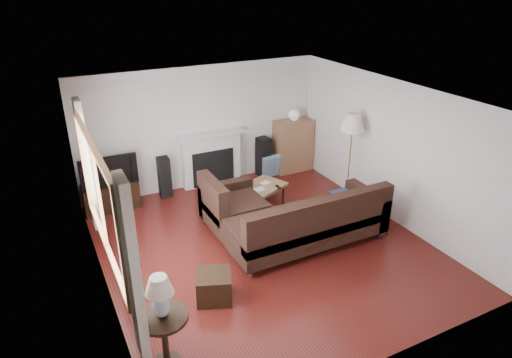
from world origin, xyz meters
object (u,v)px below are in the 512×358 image
sectional_sofa (307,219)px  floor_lamp (350,159)px  side_table (165,341)px  tv_stand (111,196)px  coffee_table (257,199)px  bookshelf (293,146)px

sectional_sofa → floor_lamp: bearing=31.8°
floor_lamp → side_table: bearing=-151.0°
tv_stand → side_table: bearing=-92.5°
side_table → coffee_table: bearing=47.6°
coffee_table → side_table: bearing=-155.7°
sectional_sofa → coffee_table: 1.46m
bookshelf → side_table: bearing=-135.0°
floor_lamp → side_table: size_ratio=2.48×
bookshelf → coffee_table: 2.08m
coffee_table → floor_lamp: floor_lamp is taller
bookshelf → floor_lamp: bearing=-84.4°
coffee_table → floor_lamp: size_ratio=0.65×
bookshelf → floor_lamp: size_ratio=0.66×
floor_lamp → coffee_table: bearing=165.2°
bookshelf → coffee_table: bearing=-139.9°
tv_stand → sectional_sofa: (2.62, -2.72, 0.21)m
sectional_sofa → coffee_table: sectional_sofa is taller
floor_lamp → bookshelf: bearing=95.6°
tv_stand → coffee_table: size_ratio=0.88×
tv_stand → side_table: size_ratio=1.41×
coffee_table → tv_stand: bearing=129.0°
bookshelf → side_table: 5.94m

